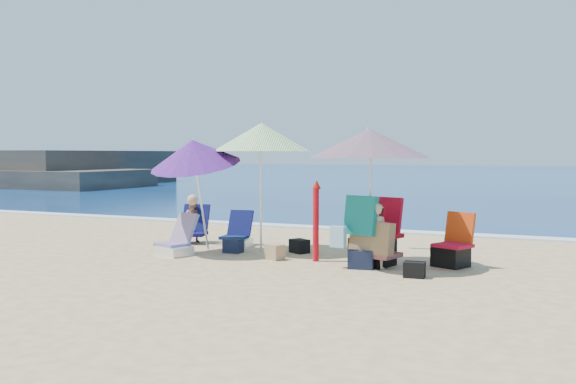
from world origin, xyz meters
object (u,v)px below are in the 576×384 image
at_px(chair_rainbow, 177,244).
at_px(person_center, 375,236).
at_px(person_left, 194,220).
at_px(umbrella_striped, 261,137).
at_px(umbrella_turquoise, 369,143).
at_px(furled_umbrella, 316,217).
at_px(camp_chair_right, 371,240).
at_px(umbrella_blue, 194,153).
at_px(chair_navy, 238,237).
at_px(camp_chair_left, 452,251).

xyz_separation_m(chair_rainbow, person_center, (3.50, 0.11, 0.31)).
bearing_deg(person_left, umbrella_striped, -14.90).
xyz_separation_m(umbrella_turquoise, furled_umbrella, (-0.90, 0.06, -1.17)).
bearing_deg(camp_chair_right, umbrella_turquoise, -128.35).
relative_size(person_center, person_left, 1.07).
bearing_deg(person_center, person_left, 161.90).
relative_size(umbrella_blue, furled_umbrella, 1.62).
height_order(chair_navy, person_left, person_left).
distance_m(umbrella_blue, chair_navy, 1.95).
height_order(umbrella_turquoise, camp_chair_left, umbrella_turquoise).
xyz_separation_m(umbrella_turquoise, person_center, (0.17, -0.21, -1.40)).
bearing_deg(chair_rainbow, person_left, 111.39).
bearing_deg(umbrella_turquoise, person_center, -50.56).
xyz_separation_m(umbrella_blue, camp_chair_left, (4.32, 0.49, -1.50)).
height_order(furled_umbrella, chair_rainbow, furled_umbrella).
bearing_deg(umbrella_turquoise, chair_navy, 160.28).
bearing_deg(umbrella_blue, chair_navy, 77.82).
bearing_deg(person_center, umbrella_blue, 177.84).
bearing_deg(camp_chair_right, umbrella_striped, 164.22).
bearing_deg(furled_umbrella, umbrella_striped, 154.61).
bearing_deg(umbrella_blue, umbrella_turquoise, 1.54).
bearing_deg(camp_chair_right, chair_rainbow, -173.93).
xyz_separation_m(umbrella_striped, chair_rainbow, (-1.15, -0.98, -1.84)).
distance_m(chair_rainbow, person_left, 1.56).
height_order(chair_navy, chair_rainbow, chair_rainbow).
bearing_deg(camp_chair_left, person_center, -149.40).
distance_m(chair_rainbow, camp_chair_right, 3.39).
height_order(furled_umbrella, camp_chair_right, furled_umbrella).
bearing_deg(umbrella_turquoise, person_left, 163.94).
bearing_deg(umbrella_blue, furled_umbrella, 3.65).
relative_size(chair_navy, person_left, 0.69).
distance_m(furled_umbrella, person_center, 1.13).
height_order(umbrella_striped, chair_rainbow, umbrella_striped).
relative_size(camp_chair_right, person_center, 1.09).
height_order(chair_rainbow, person_center, person_center).
bearing_deg(person_left, umbrella_blue, -57.02).
relative_size(umbrella_turquoise, furled_umbrella, 1.82).
distance_m(umbrella_blue, person_left, 1.95).
distance_m(umbrella_turquoise, umbrella_striped, 2.29).
xyz_separation_m(umbrella_striped, umbrella_blue, (-0.93, -0.75, -0.27)).
height_order(umbrella_blue, camp_chair_right, umbrella_blue).
relative_size(furled_umbrella, camp_chair_right, 1.19).
xyz_separation_m(camp_chair_left, person_left, (-5.10, 0.71, 0.18)).
relative_size(umbrella_blue, person_center, 2.11).
bearing_deg(person_center, chair_rainbow, -178.20).
bearing_deg(umbrella_blue, chair_rainbow, -133.05).
distance_m(camp_chair_left, person_left, 5.15).
bearing_deg(chair_navy, person_left, 174.86).
relative_size(furled_umbrella, chair_rainbow, 1.71).
bearing_deg(person_left, camp_chair_left, -7.97).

